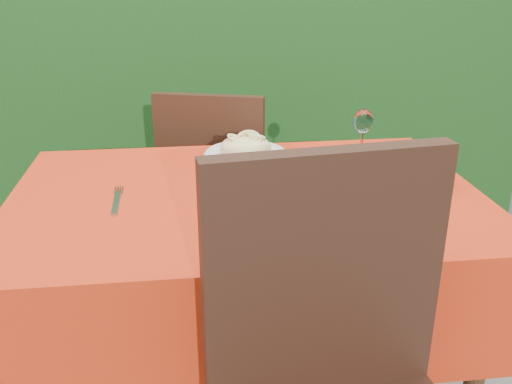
{
  "coord_description": "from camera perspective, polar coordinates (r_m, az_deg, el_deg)",
  "views": [
    {
      "loc": [
        -0.15,
        -1.41,
        1.33
      ],
      "look_at": [
        0.02,
        -0.05,
        0.77
      ],
      "focal_mm": 40.0,
      "sensor_mm": 36.0,
      "label": 1
    }
  ],
  "objects": [
    {
      "name": "dining_table",
      "position": [
        1.6,
        -0.94,
        -5.04
      ],
      "size": [
        1.26,
        0.86,
        0.75
      ],
      "color": "#412715",
      "rests_on": "ground"
    },
    {
      "name": "wine_glass",
      "position": [
        1.83,
        10.66,
        6.79
      ],
      "size": [
        0.06,
        0.06,
        0.15
      ],
      "color": "silver",
      "rests_on": "dining_table"
    },
    {
      "name": "fork",
      "position": [
        1.5,
        -13.81,
        -1.08
      ],
      "size": [
        0.03,
        0.21,
        0.01
      ],
      "primitive_type": "cube",
      "rotation": [
        0.0,
        0.0,
        0.03
      ],
      "color": "#B5B5BC",
      "rests_on": "dining_table"
    },
    {
      "name": "chair_far",
      "position": [
        2.24,
        -3.95,
        0.68
      ],
      "size": [
        0.5,
        0.5,
        0.89
      ],
      "rotation": [
        0.0,
        0.0,
        2.85
      ],
      "color": "black",
      "rests_on": "ground"
    },
    {
      "name": "hedge",
      "position": [
        3.0,
        -4.31,
        14.26
      ],
      "size": [
        3.2,
        0.55,
        1.78
      ],
      "color": "black",
      "rests_on": "ground"
    },
    {
      "name": "pizza_plate",
      "position": [
        1.42,
        2.07,
        -0.75
      ],
      "size": [
        0.33,
        0.33,
        0.06
      ],
      "rotation": [
        0.0,
        0.0,
        0.02
      ],
      "color": "silver",
      "rests_on": "dining_table"
    },
    {
      "name": "water_glass",
      "position": [
        1.65,
        16.79,
        2.4
      ],
      "size": [
        0.08,
        0.08,
        0.11
      ],
      "color": "silver",
      "rests_on": "dining_table"
    },
    {
      "name": "pasta_plate",
      "position": [
        1.79,
        -1.04,
        4.12
      ],
      "size": [
        0.26,
        0.26,
        0.07
      ],
      "rotation": [
        0.0,
        0.0,
        0.42
      ],
      "color": "silver",
      "rests_on": "dining_table"
    }
  ]
}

